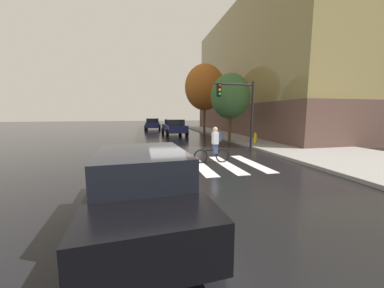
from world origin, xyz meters
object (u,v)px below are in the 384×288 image
at_px(manhole_cover, 165,186).
at_px(street_tree_near, 230,96).
at_px(sedan_mid, 174,127).
at_px(traffic_light_near, 240,104).
at_px(cyclist, 214,145).
at_px(sedan_far, 153,124).
at_px(street_tree_mid, 205,87).
at_px(fire_hydrant, 255,138).
at_px(sedan_near, 142,187).

distance_m(manhole_cover, street_tree_near, 11.75).
relative_size(sedan_mid, traffic_light_near, 1.16).
bearing_deg(cyclist, sedan_far, 94.40).
bearing_deg(street_tree_near, cyclist, -117.79).
xyz_separation_m(sedan_far, street_tree_near, (5.17, -15.65, 2.78)).
distance_m(cyclist, traffic_light_near, 4.27).
xyz_separation_m(cyclist, street_tree_mid, (3.35, 13.34, 4.17)).
height_order(sedan_far, cyclist, cyclist).
relative_size(manhole_cover, street_tree_mid, 0.09).
xyz_separation_m(fire_hydrant, street_tree_near, (-1.34, 1.63, 3.07)).
xyz_separation_m(sedan_near, sedan_far, (1.59, 27.40, -0.00)).
bearing_deg(sedan_far, street_tree_mid, -60.30).
bearing_deg(sedan_far, manhole_cover, -92.04).
height_order(sedan_mid, street_tree_near, street_tree_near).
height_order(fire_hydrant, street_tree_mid, street_tree_mid).
relative_size(sedan_near, street_tree_mid, 0.63).
bearing_deg(cyclist, manhole_cover, -132.64).
bearing_deg(traffic_light_near, street_tree_near, 75.88).
relative_size(sedan_near, cyclist, 2.75).
bearing_deg(traffic_light_near, sedan_near, -126.04).
distance_m(sedan_near, traffic_light_near, 10.08).
xyz_separation_m(sedan_mid, traffic_light_near, (2.38, -11.00, 2.00)).
bearing_deg(street_tree_mid, cyclist, -104.10).
bearing_deg(street_tree_near, manhole_cover, -122.84).
relative_size(manhole_cover, cyclist, 0.37).
relative_size(sedan_far, street_tree_near, 0.89).
bearing_deg(fire_hydrant, sedan_near, -128.68).
height_order(manhole_cover, traffic_light_near, traffic_light_near).
bearing_deg(sedan_far, sedan_mid, -77.67).
bearing_deg(sedan_far, street_tree_near, -71.71).
bearing_deg(sedan_near, sedan_mid, 79.77).
distance_m(sedan_mid, street_tree_near, 8.42).
distance_m(cyclist, fire_hydrant, 6.90).
height_order(sedan_mid, fire_hydrant, sedan_mid).
distance_m(manhole_cover, cyclist, 3.93).
xyz_separation_m(sedan_far, traffic_light_near, (4.22, -19.42, 2.04)).
height_order(sedan_far, fire_hydrant, sedan_far).
relative_size(sedan_far, traffic_light_near, 1.13).
relative_size(street_tree_near, street_tree_mid, 0.72).
bearing_deg(traffic_light_near, street_tree_mid, 85.45).
bearing_deg(traffic_light_near, sedan_far, 102.27).
bearing_deg(manhole_cover, fire_hydrant, 46.35).
distance_m(sedan_far, cyclist, 22.29).
distance_m(cyclist, street_tree_near, 7.92).
bearing_deg(sedan_mid, manhole_cover, -99.34).
distance_m(cyclist, street_tree_mid, 14.38).
height_order(traffic_light_near, street_tree_near, street_tree_near).
bearing_deg(manhole_cover, sedan_near, -106.40).
bearing_deg(sedan_far, fire_hydrant, -69.35).
height_order(manhole_cover, sedan_mid, sedan_mid).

